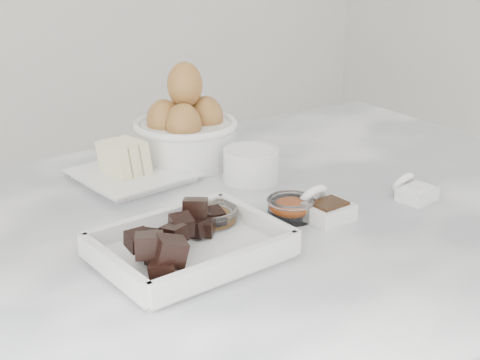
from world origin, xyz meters
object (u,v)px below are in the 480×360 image
object	(u,v)px
chocolate_dish	(190,240)
salt_spoon	(413,191)
zest_bowl	(291,207)
vanilla_spoon	(325,208)
butter_plate	(131,167)
honey_bowl	(210,218)
egg_bowl	(186,130)
sugar_ramekin	(251,163)

from	to	relation	value
chocolate_dish	salt_spoon	size ratio (longest dim) A/B	3.34
zest_bowl	vanilla_spoon	xyz separation A→B (m)	(0.04, -0.03, -0.00)
butter_plate	honey_bowl	size ratio (longest dim) A/B	2.47
honey_bowl	salt_spoon	world-z (taller)	salt_spoon
chocolate_dish	egg_bowl	size ratio (longest dim) A/B	1.30
zest_bowl	salt_spoon	xyz separation A→B (m)	(0.19, -0.05, -0.00)
sugar_ramekin	egg_bowl	bearing A→B (deg)	106.09
sugar_ramekin	vanilla_spoon	distance (m)	0.18
zest_bowl	sugar_ramekin	bearing A→B (deg)	76.44
zest_bowl	vanilla_spoon	bearing A→B (deg)	-34.71
chocolate_dish	sugar_ramekin	bearing A→B (deg)	40.32
honey_bowl	vanilla_spoon	bearing A→B (deg)	-19.37
honey_bowl	zest_bowl	bearing A→B (deg)	-13.32
sugar_ramekin	honey_bowl	distance (m)	0.20
vanilla_spoon	salt_spoon	bearing A→B (deg)	-7.19
egg_bowl	zest_bowl	xyz separation A→B (m)	(0.00, -0.29, -0.04)
salt_spoon	chocolate_dish	bearing A→B (deg)	177.30
honey_bowl	salt_spoon	bearing A→B (deg)	-13.39
chocolate_dish	vanilla_spoon	world-z (taller)	chocolate_dish
sugar_ramekin	honey_bowl	bearing A→B (deg)	-140.46
chocolate_dish	butter_plate	xyz separation A→B (m)	(0.06, 0.29, -0.00)
butter_plate	zest_bowl	size ratio (longest dim) A/B	2.70
egg_bowl	zest_bowl	bearing A→B (deg)	-89.30
honey_bowl	zest_bowl	distance (m)	0.12
sugar_ramekin	chocolate_dish	bearing A→B (deg)	-139.68
sugar_ramekin	butter_plate	bearing A→B (deg)	145.58
butter_plate	zest_bowl	xyz separation A→B (m)	(0.12, -0.26, -0.01)
egg_bowl	chocolate_dish	bearing A→B (deg)	-118.35
zest_bowl	vanilla_spoon	world-z (taller)	vanilla_spoon
honey_bowl	salt_spoon	size ratio (longest dim) A/B	1.06
chocolate_dish	salt_spoon	distance (m)	0.37
chocolate_dish	honey_bowl	world-z (taller)	chocolate_dish
sugar_ramekin	egg_bowl	world-z (taller)	egg_bowl
butter_plate	vanilla_spoon	bearing A→B (deg)	-60.91
butter_plate	salt_spoon	distance (m)	0.44
butter_plate	salt_spoon	size ratio (longest dim) A/B	2.62
salt_spoon	zest_bowl	bearing A→B (deg)	166.57
zest_bowl	salt_spoon	size ratio (longest dim) A/B	0.97
butter_plate	zest_bowl	distance (m)	0.29
salt_spoon	vanilla_spoon	bearing A→B (deg)	172.81
sugar_ramekin	vanilla_spoon	size ratio (longest dim) A/B	1.11
egg_bowl	salt_spoon	size ratio (longest dim) A/B	2.58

